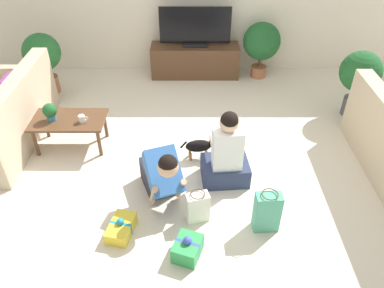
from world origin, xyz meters
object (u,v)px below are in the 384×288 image
(coffee_table, at_px, (68,123))
(person_sitting, at_px, (225,156))
(potted_plant_corner_left, at_px, (41,56))
(potted_plant_corner_right, at_px, (358,74))
(gift_box_b, at_px, (120,228))
(sofa_left, at_px, (2,120))
(gift_bag_a, at_px, (266,212))
(person_kneeling, at_px, (160,174))
(gift_bag_b, at_px, (197,207))
(tv_console, at_px, (194,61))
(potted_plant_back_right, at_px, (260,43))
(tv, at_px, (194,29))
(mug, at_px, (81,119))
(tabletop_plant, at_px, (48,112))
(gift_box_a, at_px, (187,248))
(dog, at_px, (201,145))

(coffee_table, xyz_separation_m, person_sitting, (1.90, -0.66, -0.01))
(potted_plant_corner_left, height_order, potted_plant_corner_right, potted_plant_corner_right)
(gift_box_b, bearing_deg, potted_plant_corner_left, 118.56)
(sofa_left, height_order, gift_bag_a, sofa_left)
(potted_plant_corner_right, bearing_deg, person_kneeling, -146.65)
(gift_bag_b, bearing_deg, tv_console, 90.10)
(sofa_left, bearing_deg, tv_console, 127.66)
(potted_plant_back_right, bearing_deg, sofa_left, -152.45)
(potted_plant_corner_left, xyz_separation_m, gift_bag_a, (2.97, -2.79, -0.38))
(tv, distance_m, mug, 2.52)
(tabletop_plant, bearing_deg, potted_plant_corner_left, 110.28)
(tv, height_order, gift_bag_b, tv)
(tv_console, bearing_deg, gift_box_b, -102.16)
(potted_plant_back_right, distance_m, gift_bag_a, 3.37)
(potted_plant_corner_left, xyz_separation_m, gift_box_a, (2.21, -3.12, -0.51))
(gift_box_b, bearing_deg, mug, 114.98)
(person_sitting, bearing_deg, dog, -63.71)
(potted_plant_corner_left, distance_m, tabletop_plant, 1.55)
(tv_console, relative_size, tv, 1.28)
(tv, bearing_deg, tabletop_plant, -130.88)
(coffee_table, bearing_deg, tabletop_plant, -173.55)
(dog, bearing_deg, tv_console, -4.25)
(dog, xyz_separation_m, gift_box_a, (-0.17, -1.44, -0.09))
(coffee_table, height_order, gift_box_a, coffee_table)
(person_kneeling, xyz_separation_m, dog, (0.44, 0.70, -0.16))
(gift_bag_a, distance_m, mug, 2.44)
(tv, distance_m, potted_plant_corner_right, 2.56)
(person_sitting, bearing_deg, potted_plant_back_right, -110.75)
(sofa_left, distance_m, potted_plant_back_right, 3.98)
(sofa_left, bearing_deg, potted_plant_back_right, 117.55)
(tv, height_order, dog, tv)
(coffee_table, distance_m, tv, 2.59)
(tv_console, xyz_separation_m, gift_box_b, (-0.74, -3.44, -0.19))
(gift_box_b, bearing_deg, potted_plant_back_right, 61.81)
(potted_plant_corner_left, height_order, gift_bag_a, potted_plant_corner_left)
(potted_plant_corner_right, bearing_deg, sofa_left, -172.26)
(gift_bag_a, bearing_deg, gift_box_a, -156.97)
(potted_plant_corner_left, relative_size, potted_plant_corner_right, 0.99)
(sofa_left, xyz_separation_m, person_kneeling, (2.08, -1.07, 0.03))
(tv_console, xyz_separation_m, mug, (-1.38, -2.08, 0.19))
(potted_plant_corner_left, relative_size, potted_plant_back_right, 1.02)
(tv_console, distance_m, tabletop_plant, 2.70)
(person_kneeling, bearing_deg, tv, 62.58)
(tv, bearing_deg, person_sitting, -83.06)
(tv, bearing_deg, gift_box_b, -102.16)
(mug, bearing_deg, coffee_table, 161.74)
(sofa_left, bearing_deg, coffee_table, 81.89)
(gift_bag_a, bearing_deg, potted_plant_back_right, 83.12)
(gift_bag_b, bearing_deg, tv, 90.10)
(potted_plant_back_right, bearing_deg, dog, -114.34)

